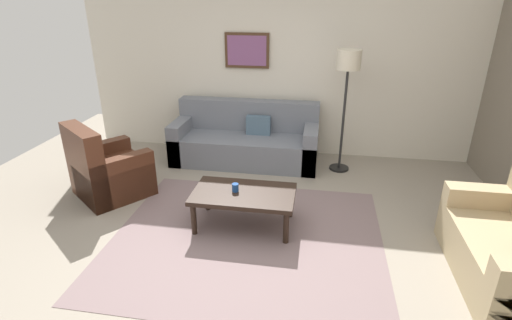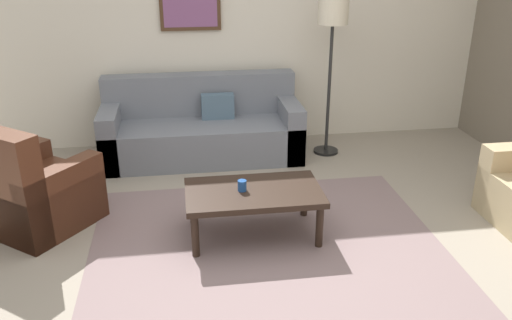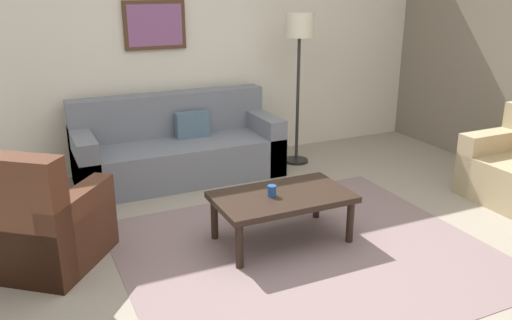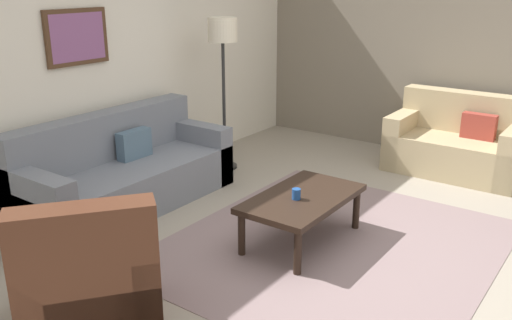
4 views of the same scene
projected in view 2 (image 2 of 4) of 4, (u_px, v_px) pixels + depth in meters
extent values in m
plane|color=gray|center=(268.00, 250.00, 4.22)|extent=(8.00, 8.00, 0.00)
cube|color=silver|center=(231.00, 22.00, 6.05)|extent=(6.00, 0.12, 2.80)
cube|color=slate|center=(268.00, 250.00, 4.22)|extent=(2.81, 2.45, 0.01)
cube|color=slate|center=(202.00, 140.00, 5.92)|extent=(2.16, 0.87, 0.42)
cube|color=slate|center=(200.00, 111.00, 6.12)|extent=(2.16, 0.24, 0.88)
cube|color=slate|center=(112.00, 136.00, 5.75)|extent=(0.20, 0.87, 0.62)
cube|color=slate|center=(289.00, 127.00, 6.01)|extent=(0.20, 0.87, 0.62)
cube|color=slate|center=(218.00, 106.00, 5.90)|extent=(0.36, 0.12, 0.28)
cube|color=#4C2819|center=(39.00, 200.00, 4.54)|extent=(1.12, 1.12, 0.44)
cube|color=#4C2819|center=(3.00, 187.00, 4.20)|extent=(0.75, 0.65, 0.95)
cube|color=#4C2819|center=(64.00, 200.00, 4.36)|extent=(0.62, 0.73, 0.60)
cube|color=#4C2819|center=(13.00, 184.00, 4.65)|extent=(0.62, 0.73, 0.60)
cylinder|color=black|center=(195.00, 236.00, 4.08)|extent=(0.06, 0.06, 0.36)
cylinder|color=black|center=(319.00, 226.00, 4.21)|extent=(0.06, 0.06, 0.36)
cylinder|color=black|center=(193.00, 205.00, 4.55)|extent=(0.06, 0.06, 0.36)
cylinder|color=black|center=(304.00, 197.00, 4.68)|extent=(0.06, 0.06, 0.36)
cube|color=black|center=(254.00, 193.00, 4.30)|extent=(1.10, 0.64, 0.05)
cylinder|color=#1E478C|center=(242.00, 186.00, 4.26)|extent=(0.07, 0.07, 0.09)
cylinder|color=black|center=(326.00, 151.00, 6.14)|extent=(0.28, 0.28, 0.03)
cylinder|color=#262626|center=(329.00, 91.00, 5.86)|extent=(0.04, 0.04, 1.45)
cylinder|color=beige|center=(333.00, 11.00, 5.53)|extent=(0.32, 0.32, 0.26)
cube|color=#472D1C|center=(190.00, 7.00, 5.84)|extent=(0.67, 0.04, 0.51)
cube|color=#824E7C|center=(190.00, 7.00, 5.82)|extent=(0.59, 0.01, 0.43)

